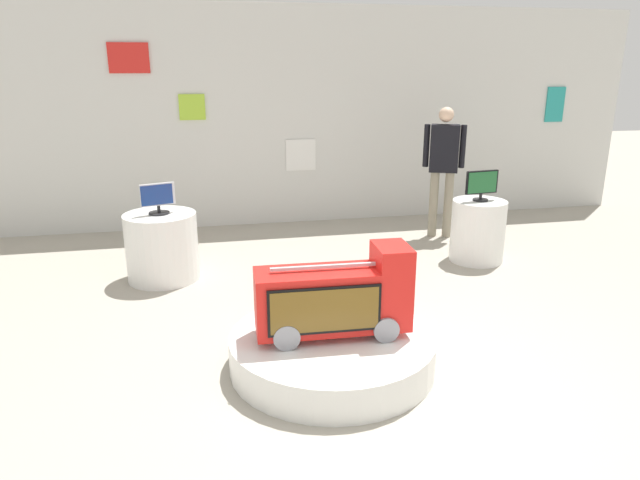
{
  "coord_description": "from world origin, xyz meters",
  "views": [
    {
      "loc": [
        -1.23,
        -3.57,
        2.3
      ],
      "look_at": [
        -0.23,
        1.23,
        0.79
      ],
      "focal_mm": 31.75,
      "sensor_mm": 36.0,
      "label": 1
    }
  ],
  "objects_px": {
    "tv_on_center_rear": "(482,184)",
    "shopper_browsing_near_truck": "(443,162)",
    "main_display_pedestal": "(332,350)",
    "tv_on_left_rear": "(158,198)",
    "novelty_firetruck_tv": "(336,300)",
    "display_pedestal_center_rear": "(478,231)",
    "display_pedestal_left_rear": "(162,247)"
  },
  "relations": [
    {
      "from": "shopper_browsing_near_truck",
      "to": "tv_on_center_rear",
      "type": "bearing_deg",
      "value": -88.46
    },
    {
      "from": "novelty_firetruck_tv",
      "to": "tv_on_center_rear",
      "type": "relative_size",
      "value": 2.87
    },
    {
      "from": "display_pedestal_left_rear",
      "to": "tv_on_center_rear",
      "type": "bearing_deg",
      "value": -2.1
    },
    {
      "from": "tv_on_left_rear",
      "to": "tv_on_center_rear",
      "type": "height_order",
      "value": "tv_on_center_rear"
    },
    {
      "from": "shopper_browsing_near_truck",
      "to": "novelty_firetruck_tv",
      "type": "bearing_deg",
      "value": -125.04
    },
    {
      "from": "tv_on_left_rear",
      "to": "shopper_browsing_near_truck",
      "type": "relative_size",
      "value": 0.2
    },
    {
      "from": "novelty_firetruck_tv",
      "to": "shopper_browsing_near_truck",
      "type": "xyz_separation_m",
      "value": [
        2.27,
        3.23,
        0.48
      ]
    },
    {
      "from": "main_display_pedestal",
      "to": "shopper_browsing_near_truck",
      "type": "relative_size",
      "value": 0.91
    },
    {
      "from": "novelty_firetruck_tv",
      "to": "display_pedestal_left_rear",
      "type": "height_order",
      "value": "novelty_firetruck_tv"
    },
    {
      "from": "main_display_pedestal",
      "to": "novelty_firetruck_tv",
      "type": "height_order",
      "value": "novelty_firetruck_tv"
    },
    {
      "from": "main_display_pedestal",
      "to": "shopper_browsing_near_truck",
      "type": "distance_m",
      "value": 4.06
    },
    {
      "from": "main_display_pedestal",
      "to": "tv_on_left_rear",
      "type": "bearing_deg",
      "value": 121.79
    },
    {
      "from": "display_pedestal_left_rear",
      "to": "shopper_browsing_near_truck",
      "type": "distance_m",
      "value": 3.88
    },
    {
      "from": "novelty_firetruck_tv",
      "to": "display_pedestal_left_rear",
      "type": "distance_m",
      "value": 2.72
    },
    {
      "from": "tv_on_left_rear",
      "to": "display_pedestal_center_rear",
      "type": "distance_m",
      "value": 3.78
    },
    {
      "from": "main_display_pedestal",
      "to": "tv_on_center_rear",
      "type": "height_order",
      "value": "tv_on_center_rear"
    },
    {
      "from": "display_pedestal_left_rear",
      "to": "display_pedestal_center_rear",
      "type": "height_order",
      "value": "same"
    },
    {
      "from": "shopper_browsing_near_truck",
      "to": "display_pedestal_left_rear",
      "type": "bearing_deg",
      "value": -165.92
    },
    {
      "from": "display_pedestal_center_rear",
      "to": "shopper_browsing_near_truck",
      "type": "bearing_deg",
      "value": 91.57
    },
    {
      "from": "tv_on_center_rear",
      "to": "shopper_browsing_near_truck",
      "type": "relative_size",
      "value": 0.24
    },
    {
      "from": "display_pedestal_left_rear",
      "to": "display_pedestal_center_rear",
      "type": "relative_size",
      "value": 1.05
    },
    {
      "from": "display_pedestal_center_rear",
      "to": "shopper_browsing_near_truck",
      "type": "relative_size",
      "value": 0.42
    },
    {
      "from": "display_pedestal_left_rear",
      "to": "shopper_browsing_near_truck",
      "type": "xyz_separation_m",
      "value": [
        3.71,
        0.93,
        0.67
      ]
    },
    {
      "from": "main_display_pedestal",
      "to": "novelty_firetruck_tv",
      "type": "relative_size",
      "value": 1.35
    },
    {
      "from": "tv_on_left_rear",
      "to": "display_pedestal_left_rear",
      "type": "bearing_deg",
      "value": 72.35
    },
    {
      "from": "novelty_firetruck_tv",
      "to": "tv_on_center_rear",
      "type": "xyz_separation_m",
      "value": [
        2.3,
        2.16,
        0.38
      ]
    },
    {
      "from": "display_pedestal_left_rear",
      "to": "tv_on_left_rear",
      "type": "bearing_deg",
      "value": -107.65
    },
    {
      "from": "display_pedestal_left_rear",
      "to": "tv_on_center_rear",
      "type": "relative_size",
      "value": 1.88
    },
    {
      "from": "novelty_firetruck_tv",
      "to": "display_pedestal_center_rear",
      "type": "bearing_deg",
      "value": 43.37
    },
    {
      "from": "display_pedestal_center_rear",
      "to": "tv_on_center_rear",
      "type": "xyz_separation_m",
      "value": [
        -0.0,
        -0.0,
        0.58
      ]
    },
    {
      "from": "display_pedestal_center_rear",
      "to": "tv_on_center_rear",
      "type": "height_order",
      "value": "tv_on_center_rear"
    },
    {
      "from": "novelty_firetruck_tv",
      "to": "tv_on_center_rear",
      "type": "bearing_deg",
      "value": 43.32
    }
  ]
}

